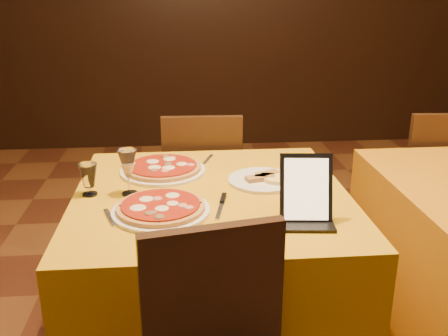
{
  "coord_description": "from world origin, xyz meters",
  "views": [
    {
      "loc": [
        -0.35,
        -1.45,
        1.53
      ],
      "look_at": [
        -0.18,
        0.39,
        0.86
      ],
      "focal_mm": 40.0,
      "sensor_mm": 36.0,
      "label": 1
    }
  ],
  "objects": [
    {
      "name": "wall_back",
      "position": [
        0.0,
        3.5,
        1.4
      ],
      "size": [
        6.0,
        0.01,
        2.8
      ],
      "primitive_type": "cube",
      "color": "black",
      "rests_on": "floor"
    },
    {
      "name": "main_table",
      "position": [
        -0.23,
        0.41,
        0.38
      ],
      "size": [
        1.1,
        1.1,
        0.75
      ],
      "primitive_type": "cube",
      "color": "#D0950D",
      "rests_on": "floor"
    },
    {
      "name": "chair_main_far",
      "position": [
        -0.23,
        1.22,
        0.46
      ],
      "size": [
        0.45,
        0.45,
        0.91
      ],
      "primitive_type": null,
      "rotation": [
        0.0,
        0.0,
        3.11
      ],
      "color": "black",
      "rests_on": "floor"
    },
    {
      "name": "chair_side_far",
      "position": [
        1.08,
        1.16,
        0.46
      ],
      "size": [
        0.42,
        0.42,
        0.91
      ],
      "primitive_type": null,
      "rotation": [
        0.0,
        0.0,
        3.07
      ],
      "color": "black",
      "rests_on": "floor"
    },
    {
      "name": "pizza_near",
      "position": [
        -0.43,
        0.23,
        0.77
      ],
      "size": [
        0.36,
        0.36,
        0.03
      ],
      "rotation": [
        0.0,
        0.0,
        0.39
      ],
      "color": "white",
      "rests_on": "main_table"
    },
    {
      "name": "pizza_far",
      "position": [
        -0.44,
        0.66,
        0.77
      ],
      "size": [
        0.38,
        0.38,
        0.03
      ],
      "rotation": [
        0.0,
        0.0,
        -0.01
      ],
      "color": "white",
      "rests_on": "main_table"
    },
    {
      "name": "cutlet_dish",
      "position": [
        -0.01,
        0.51,
        0.76
      ],
      "size": [
        0.29,
        0.29,
        0.03
      ],
      "rotation": [
        0.0,
        0.0,
        -0.16
      ],
      "color": "white",
      "rests_on": "main_table"
    },
    {
      "name": "wine_glass",
      "position": [
        -0.56,
        0.42,
        0.84
      ],
      "size": [
        0.11,
        0.11,
        0.19
      ],
      "primitive_type": null,
      "rotation": [
        0.0,
        0.0,
        -0.29
      ],
      "color": "#FFE390",
      "rests_on": "main_table"
    },
    {
      "name": "water_glass",
      "position": [
        -0.72,
        0.42,
        0.81
      ],
      "size": [
        0.08,
        0.08,
        0.13
      ],
      "primitive_type": null,
      "rotation": [
        0.0,
        0.0,
        -0.11
      ],
      "color": "white",
      "rests_on": "main_table"
    },
    {
      "name": "tablet",
      "position": [
        0.08,
        0.13,
        0.87
      ],
      "size": [
        0.19,
        0.12,
        0.23
      ],
      "primitive_type": "cube",
      "rotation": [
        -0.35,
        0.0,
        -0.1
      ],
      "color": "black",
      "rests_on": "main_table"
    },
    {
      "name": "knife",
      "position": [
        -0.21,
        0.24,
        0.75
      ],
      "size": [
        0.06,
        0.19,
        0.01
      ],
      "primitive_type": "cube",
      "rotation": [
        0.0,
        0.0,
        1.36
      ],
      "color": "#ABAAB1",
      "rests_on": "main_table"
    },
    {
      "name": "fork_near",
      "position": [
        -0.61,
        0.2,
        0.75
      ],
      "size": [
        0.07,
        0.15,
        0.01
      ],
      "primitive_type": "cube",
      "rotation": [
        0.0,
        0.0,
        1.91
      ],
      "color": "#B9B9C1",
      "rests_on": "main_table"
    },
    {
      "name": "fork_far",
      "position": [
        -0.22,
        0.81,
        0.75
      ],
      "size": [
        0.06,
        0.14,
        0.01
      ],
      "primitive_type": "cube",
      "rotation": [
        0.0,
        0.0,
        1.23
      ],
      "color": "#AFAEB4",
      "rests_on": "main_table"
    }
  ]
}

